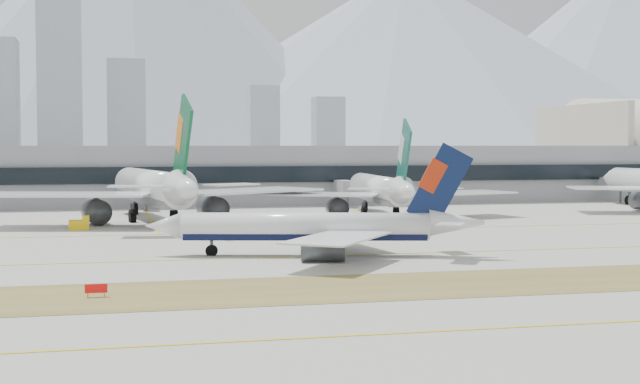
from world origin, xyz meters
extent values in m
plane|color=#9F9C94|center=(0.00, 0.00, 0.00)|extent=(3000.00, 3000.00, 0.00)
cube|color=brown|center=(0.00, -32.00, 0.02)|extent=(360.00, 18.00, 0.06)
cube|color=yellow|center=(0.00, -5.00, 0.03)|extent=(360.00, 0.45, 0.04)
cube|color=yellow|center=(0.00, -55.00, 0.03)|extent=(360.00, 0.45, 0.04)
cube|color=yellow|center=(0.00, 30.00, 0.03)|extent=(360.00, 0.45, 0.04)
cylinder|color=white|center=(-10.44, -4.04, 4.06)|extent=(33.66, 11.79, 3.69)
cube|color=black|center=(-10.44, -4.04, 3.05)|extent=(32.87, 11.09, 1.66)
cone|color=white|center=(-29.32, 0.69, 4.06)|extent=(5.90, 4.84, 3.69)
cone|color=white|center=(9.58, -9.06, 4.52)|extent=(8.18, 5.41, 3.69)
cube|color=white|center=(-3.73, 4.83, 3.51)|extent=(10.78, 19.18, 0.22)
cube|color=white|center=(9.38, -4.06, 4.80)|extent=(3.63, 5.38, 0.15)
cylinder|color=#3F4247|center=(-6.40, 1.98, 1.48)|extent=(6.13, 4.05, 2.77)
cube|color=#3F4247|center=(-6.40, 1.98, 2.58)|extent=(2.34, 0.84, 1.29)
cube|color=white|center=(-8.71, -15.03, 3.51)|extent=(17.46, 19.63, 0.22)
cube|color=white|center=(7.05, -13.38, 4.80)|extent=(5.53, 6.12, 0.15)
cylinder|color=#3F4247|center=(-9.72, -11.26, 1.48)|extent=(6.13, 4.05, 2.77)
cube|color=#3F4247|center=(-9.72, -11.26, 2.58)|extent=(2.34, 0.84, 1.29)
cube|color=#0A1841|center=(7.31, -8.49, 9.68)|extent=(8.93, 2.54, 11.56)
cube|color=#B9270C|center=(6.40, -8.26, 10.92)|extent=(4.10, 1.40, 4.96)
cylinder|color=#3F4247|center=(-22.89, -0.92, 1.11)|extent=(0.44, 0.44, 2.22)
cylinder|color=black|center=(-22.89, -0.92, 0.65)|extent=(1.77, 1.03, 1.66)
cylinder|color=#3F4247|center=(-10.11, -6.60, 1.11)|extent=(0.44, 0.44, 2.22)
cylinder|color=black|center=(-10.11, -6.60, 0.65)|extent=(1.77, 1.03, 1.66)
cylinder|color=#3F4247|center=(-8.94, -1.94, 1.11)|extent=(0.44, 0.44, 2.22)
cylinder|color=black|center=(-8.94, -1.94, 0.65)|extent=(1.77, 1.03, 1.66)
cylinder|color=white|center=(-28.19, 57.30, 6.98)|extent=(13.86, 48.40, 6.35)
cube|color=slate|center=(-28.19, 57.30, 5.24)|extent=(12.77, 47.30, 2.86)
cone|color=white|center=(-32.57, 84.62, 6.98)|extent=(7.43, 8.25, 6.35)
cone|color=white|center=(-23.55, 28.34, 7.78)|extent=(7.96, 11.54, 6.35)
cube|color=white|center=(-10.15, 53.05, 6.03)|extent=(33.31, 27.70, 0.38)
cube|color=white|center=(-15.72, 31.62, 8.25)|extent=(10.04, 8.20, 0.25)
cylinder|color=#3F4247|center=(-16.30, 55.28, 2.54)|extent=(5.97, 8.65, 4.76)
cube|color=#3F4247|center=(-16.30, 55.28, 4.44)|extent=(1.00, 3.37, 2.22)
cube|color=white|center=(-44.01, 47.63, 6.03)|extent=(32.82, 20.42, 0.38)
cube|color=white|center=(-32.02, 29.00, 8.25)|extent=(9.50, 5.98, 0.25)
cylinder|color=#3F4247|center=(-38.87, 51.67, 2.54)|extent=(5.97, 8.65, 4.76)
cube|color=#3F4247|center=(-38.87, 51.67, 4.44)|extent=(1.00, 3.37, 2.22)
cube|color=#0B512A|center=(-24.08, 31.63, 15.32)|extent=(2.66, 13.20, 17.03)
cube|color=orange|center=(-24.29, 32.94, 17.17)|extent=(1.64, 6.02, 7.29)
cylinder|color=#3F4247|center=(-31.08, 75.31, 1.90)|extent=(0.76, 0.76, 3.81)
cylinder|color=black|center=(-31.08, 75.31, 1.11)|extent=(1.55, 3.00, 2.86)
cylinder|color=#3F4247|center=(-32.06, 55.33, 1.90)|extent=(0.76, 0.76, 3.81)
cylinder|color=black|center=(-32.06, 55.33, 1.11)|extent=(1.55, 3.00, 2.86)
cylinder|color=#3F4247|center=(-23.91, 56.63, 1.90)|extent=(0.76, 0.76, 3.81)
cylinder|color=black|center=(-23.91, 56.63, 1.11)|extent=(1.55, 3.00, 2.86)
cylinder|color=white|center=(19.69, 59.47, 5.90)|extent=(8.86, 40.85, 5.36)
cube|color=slate|center=(19.69, 59.47, 4.42)|extent=(7.99, 39.97, 2.41)
cone|color=white|center=(21.72, 82.75, 5.90)|extent=(5.88, 6.64, 5.36)
cone|color=white|center=(17.54, 34.79, 6.57)|extent=(6.12, 9.44, 5.36)
cube|color=white|center=(33.60, 52.29, 5.09)|extent=(28.07, 18.82, 0.32)
cube|color=white|center=(24.64, 35.87, 6.97)|extent=(8.20, 5.53, 0.21)
cylinder|color=#3F4247|center=(29.02, 55.38, 2.14)|extent=(4.59, 7.08, 4.02)
cube|color=#3F4247|center=(29.02, 55.38, 3.75)|extent=(0.64, 2.84, 1.88)
cube|color=white|center=(4.75, 54.80, 5.09)|extent=(28.29, 22.19, 0.32)
cube|color=white|center=(10.75, 37.08, 6.97)|extent=(8.45, 6.56, 0.21)
cylinder|color=#3F4247|center=(9.79, 57.05, 2.14)|extent=(4.59, 7.08, 4.02)
cube|color=#3F4247|center=(9.79, 57.05, 3.75)|extent=(0.64, 2.84, 1.88)
cube|color=#135547|center=(17.79, 37.60, 12.94)|extent=(1.45, 11.21, 14.38)
cube|color=silver|center=(17.89, 38.72, 14.50)|extent=(1.03, 5.09, 6.15)
cylinder|color=#3F4247|center=(21.03, 74.82, 1.61)|extent=(0.64, 0.64, 3.22)
cylinder|color=black|center=(21.03, 74.82, 0.94)|extent=(1.14, 2.49, 2.41)
cylinder|color=#3F4247|center=(16.12, 58.65, 1.61)|extent=(0.64, 0.64, 3.22)
cylinder|color=black|center=(16.12, 58.65, 0.94)|extent=(1.14, 2.49, 2.41)
cylinder|color=#3F4247|center=(23.07, 58.05, 1.61)|extent=(0.64, 0.64, 3.22)
cylinder|color=black|center=(23.07, 58.05, 0.94)|extent=(1.14, 2.49, 2.41)
cone|color=white|center=(91.74, 87.81, 6.40)|extent=(6.26, 7.10, 5.82)
cube|color=white|center=(78.21, 54.99, 5.53)|extent=(30.54, 20.86, 0.35)
cylinder|color=#3F4247|center=(92.33, 79.19, 1.75)|extent=(0.70, 0.70, 3.49)
cylinder|color=black|center=(92.33, 79.19, 1.02)|extent=(1.19, 2.68, 2.62)
cube|color=gray|center=(0.00, 115.00, 7.50)|extent=(280.00, 42.00, 15.00)
cube|color=black|center=(0.00, 93.50, 7.95)|extent=(280.00, 1.20, 4.00)
cube|color=beige|center=(110.00, 135.00, 14.10)|extent=(2.00, 57.00, 27.90)
cube|color=red|center=(-37.83, -32.00, 0.90)|extent=(2.20, 0.15, 0.90)
cylinder|color=orange|center=(-38.63, -32.00, 0.25)|extent=(0.10, 0.10, 0.50)
cylinder|color=orange|center=(-37.03, -32.00, 0.25)|extent=(0.10, 0.10, 0.50)
cube|color=yellow|center=(-41.73, 41.02, 0.90)|extent=(3.50, 2.00, 1.80)
cube|color=yellow|center=(-40.53, 41.02, 2.10)|extent=(1.20, 1.80, 1.00)
cylinder|color=black|center=(-42.93, 40.22, 0.35)|extent=(0.70, 0.30, 0.70)
cylinder|color=black|center=(-42.93, 41.82, 0.35)|extent=(0.70, 0.30, 0.70)
cylinder|color=black|center=(-40.53, 40.22, 0.35)|extent=(0.70, 0.30, 0.70)
cylinder|color=black|center=(-40.53, 41.82, 0.35)|extent=(0.70, 0.30, 0.70)
cube|color=#949EA9|center=(-65.00, 450.00, 55.00)|extent=(26.00, 23.40, 110.00)
cube|color=#949EA9|center=(-25.00, 465.00, 35.00)|extent=(24.00, 21.60, 70.00)
cube|color=#949EA9|center=(65.00, 470.00, 27.50)|extent=(20.00, 18.00, 55.00)
cube|color=#949EA9|center=(110.00, 470.00, 24.00)|extent=(20.00, 18.00, 48.00)
cone|color=#9EA8B7|center=(0.00, 1400.00, 211.50)|extent=(900.00, 900.00, 470.00)
cone|color=#9EA8B7|center=(480.00, 1390.00, 157.50)|extent=(1120.00, 1120.00, 350.00)
cone|color=#9EA8B7|center=(950.00, 1430.00, 184.50)|extent=(1000.00, 1000.00, 410.00)
camera|label=1|loc=(-36.48, -122.21, 15.05)|focal=50.00mm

